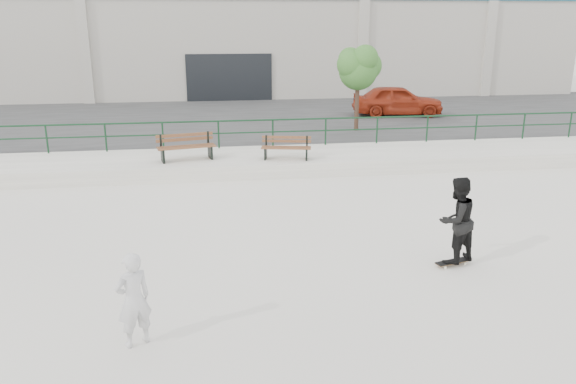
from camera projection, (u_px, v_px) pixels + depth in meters
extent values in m
plane|color=white|center=(288.00, 292.00, 10.72)|extent=(120.00, 120.00, 0.00)
cube|color=beige|center=(249.00, 162.00, 19.65)|extent=(30.00, 3.00, 0.50)
cube|color=#343434|center=(236.00, 121.00, 27.70)|extent=(60.00, 14.00, 0.50)
cylinder|color=#153A20|center=(246.00, 120.00, 20.51)|extent=(28.00, 0.06, 0.06)
cylinder|color=#153A20|center=(246.00, 133.00, 20.65)|extent=(28.00, 0.05, 0.05)
cylinder|color=#153A20|center=(47.00, 139.00, 19.70)|extent=(0.06, 0.06, 1.00)
cylinder|color=#153A20|center=(106.00, 138.00, 19.97)|extent=(0.06, 0.06, 1.00)
cylinder|color=#153A20|center=(163.00, 136.00, 20.25)|extent=(0.06, 0.06, 1.00)
cylinder|color=#153A20|center=(219.00, 135.00, 20.52)|extent=(0.06, 0.06, 1.00)
cylinder|color=#153A20|center=(273.00, 133.00, 20.80)|extent=(0.06, 0.06, 1.00)
cylinder|color=#153A20|center=(326.00, 132.00, 21.07)|extent=(0.06, 0.06, 1.00)
cylinder|color=#153A20|center=(377.00, 130.00, 21.35)|extent=(0.06, 0.06, 1.00)
cylinder|color=#153A20|center=(427.00, 129.00, 21.62)|extent=(0.06, 0.06, 1.00)
cylinder|color=#153A20|center=(476.00, 128.00, 21.90)|extent=(0.06, 0.06, 1.00)
cylinder|color=#153A20|center=(524.00, 126.00, 22.17)|extent=(0.06, 0.06, 1.00)
cylinder|color=#153A20|center=(570.00, 125.00, 22.45)|extent=(0.06, 0.06, 1.00)
cube|color=#B5B0A3|center=(223.00, 36.00, 39.87)|extent=(44.00, 16.00, 8.00)
cube|color=black|center=(229.00, 82.00, 32.94)|extent=(5.00, 0.15, 3.20)
cube|color=#B5B0A3|center=(85.00, 57.00, 31.36)|extent=(0.60, 0.25, 6.20)
cube|color=#B5B0A3|center=(363.00, 54.00, 33.56)|extent=(0.60, 0.25, 6.20)
cube|color=#B5B0A3|center=(488.00, 53.00, 34.66)|extent=(0.60, 0.25, 6.20)
cube|color=brown|center=(188.00, 148.00, 18.55)|extent=(1.90, 0.52, 0.04)
cube|color=brown|center=(186.00, 147.00, 18.72)|extent=(1.90, 0.52, 0.04)
cube|color=brown|center=(185.00, 146.00, 18.89)|extent=(1.90, 0.52, 0.04)
cube|color=brown|center=(185.00, 139.00, 18.91)|extent=(1.88, 0.44, 0.11)
cube|color=brown|center=(184.00, 135.00, 18.87)|extent=(1.88, 0.44, 0.11)
cube|color=black|center=(163.00, 156.00, 18.52)|extent=(0.17, 0.53, 0.45)
cube|color=black|center=(161.00, 141.00, 18.64)|extent=(0.07, 0.07, 0.45)
cube|color=black|center=(210.00, 152.00, 19.05)|extent=(0.17, 0.53, 0.45)
cube|color=black|center=(208.00, 138.00, 19.17)|extent=(0.07, 0.07, 0.45)
cube|color=brown|center=(286.00, 149.00, 18.71)|extent=(1.65, 0.45, 0.04)
cube|color=brown|center=(286.00, 148.00, 18.87)|extent=(1.65, 0.45, 0.04)
cube|color=brown|center=(286.00, 147.00, 19.03)|extent=(1.65, 0.45, 0.04)
cube|color=brown|center=(287.00, 141.00, 19.05)|extent=(1.64, 0.38, 0.09)
cube|color=brown|center=(287.00, 137.00, 19.01)|extent=(1.64, 0.38, 0.09)
cube|color=black|center=(266.00, 153.00, 18.97)|extent=(0.15, 0.46, 0.39)
cube|color=black|center=(266.00, 141.00, 19.09)|extent=(0.06, 0.06, 0.39)
cube|color=black|center=(307.00, 154.00, 18.89)|extent=(0.15, 0.46, 0.39)
cube|color=black|center=(307.00, 141.00, 19.01)|extent=(0.06, 0.06, 0.39)
cylinder|color=#4E3327|center=(357.00, 105.00, 23.78)|extent=(0.18, 0.18, 2.15)
sphere|color=#355E22|center=(358.00, 71.00, 23.36)|extent=(1.61, 1.61, 1.61)
sphere|color=#355E22|center=(367.00, 66.00, 23.63)|extent=(1.25, 1.25, 1.25)
sphere|color=#355E22|center=(351.00, 65.00, 23.07)|extent=(1.17, 1.17, 1.17)
sphere|color=#355E22|center=(365.00, 58.00, 22.89)|extent=(1.08, 1.08, 1.08)
sphere|color=#355E22|center=(350.00, 59.00, 23.54)|extent=(0.99, 0.99, 0.99)
imported|color=maroon|center=(397.00, 100.00, 27.72)|extent=(4.57, 2.27, 1.50)
cube|color=black|center=(453.00, 261.00, 11.88)|extent=(0.81, 0.40, 0.02)
cube|color=olive|center=(453.00, 262.00, 11.88)|extent=(0.81, 0.40, 0.01)
cube|color=#ABABB1|center=(442.00, 265.00, 11.79)|extent=(0.10, 0.17, 0.03)
cube|color=#ABABB1|center=(462.00, 261.00, 11.99)|extent=(0.10, 0.17, 0.03)
cylinder|color=#F2ECC9|center=(445.00, 268.00, 11.71)|extent=(0.06, 0.04, 0.06)
cylinder|color=#F2ECC9|center=(440.00, 264.00, 11.88)|extent=(0.06, 0.04, 0.06)
cylinder|color=#F2ECC9|center=(465.00, 264.00, 11.91)|extent=(0.06, 0.04, 0.06)
cylinder|color=#F2ECC9|center=(459.00, 260.00, 12.08)|extent=(0.06, 0.04, 0.06)
imported|color=black|center=(456.00, 220.00, 11.61)|extent=(1.09, 0.99, 1.84)
imported|color=silver|center=(133.00, 300.00, 8.76)|extent=(0.68, 0.62, 1.57)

